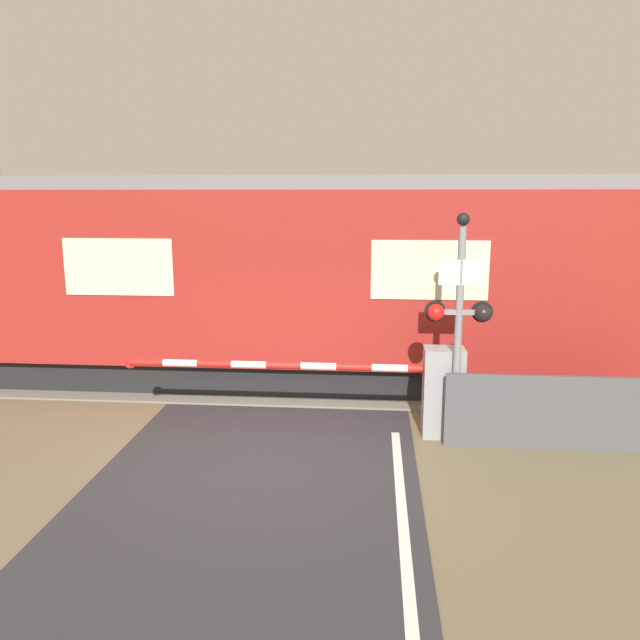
{
  "coord_description": "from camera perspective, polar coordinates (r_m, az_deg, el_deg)",
  "views": [
    {
      "loc": [
        1.48,
        -8.11,
        3.6
      ],
      "look_at": [
        0.63,
        1.61,
        1.65
      ],
      "focal_mm": 35.0,
      "sensor_mm": 36.0,
      "label": 1
    }
  ],
  "objects": [
    {
      "name": "ground_plane",
      "position": [
        9.0,
        -5.0,
        -12.3
      ],
      "size": [
        80.0,
        80.0,
        0.0
      ],
      "primitive_type": "plane",
      "color": "#6B6047"
    },
    {
      "name": "track_bed",
      "position": [
        12.42,
        -2.07,
        -5.42
      ],
      "size": [
        36.0,
        3.2,
        0.13
      ],
      "color": "slate",
      "rests_on": "ground_plane"
    },
    {
      "name": "train",
      "position": [
        11.94,
        9.38,
        3.54
      ],
      "size": [
        19.46,
        2.74,
        3.94
      ],
      "color": "black",
      "rests_on": "ground_plane"
    },
    {
      "name": "crossing_barrier",
      "position": [
        9.59,
        9.14,
        -6.18
      ],
      "size": [
        5.25,
        0.44,
        1.37
      ],
      "color": "gray",
      "rests_on": "ground_plane"
    },
    {
      "name": "signal_post",
      "position": [
        9.08,
        12.6,
        0.42
      ],
      "size": [
        0.96,
        0.26,
        3.37
      ],
      "color": "gray",
      "rests_on": "ground_plane"
    },
    {
      "name": "roadside_fence",
      "position": [
        9.68,
        22.35,
        -7.92
      ],
      "size": [
        3.69,
        0.06,
        1.1
      ],
      "color": "#4C4C51",
      "rests_on": "ground_plane"
    }
  ]
}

